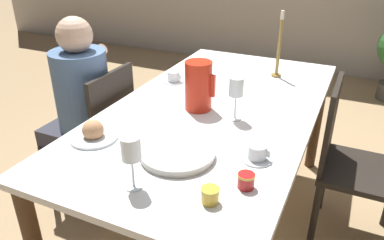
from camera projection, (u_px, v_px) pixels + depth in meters
ground_plane at (212, 221)px, 2.26m from camera, size 20.00×20.00×0.00m
dining_table at (215, 123)px, 1.96m from camera, size 0.98×1.87×0.77m
chair_person_side at (99, 137)px, 2.20m from camera, size 0.42×0.42×0.91m
chair_opposite at (349, 161)px, 1.97m from camera, size 0.42×0.42×0.91m
person_seated at (80, 102)px, 2.12m from camera, size 0.39×0.41×1.19m
red_pitcher at (198, 86)px, 1.84m from camera, size 0.16×0.13×0.25m
wine_glass_water at (236, 89)px, 1.72m from camera, size 0.07×0.07×0.21m
wine_glass_juice at (131, 151)px, 1.25m from camera, size 0.07×0.07×0.20m
teacup_near_person at (257, 154)px, 1.46m from camera, size 0.13×0.13×0.06m
teacup_across at (174, 78)px, 2.22m from camera, size 0.13×0.13×0.06m
serving_tray at (178, 154)px, 1.48m from camera, size 0.30×0.30×0.03m
bread_plate at (93, 133)px, 1.61m from camera, size 0.21×0.21×0.09m
jam_jar_amber at (246, 180)px, 1.30m from camera, size 0.06×0.06×0.05m
jam_jar_red at (210, 195)px, 1.22m from camera, size 0.06×0.06×0.05m
candlestick_tall at (279, 51)px, 2.25m from camera, size 0.06×0.06×0.40m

